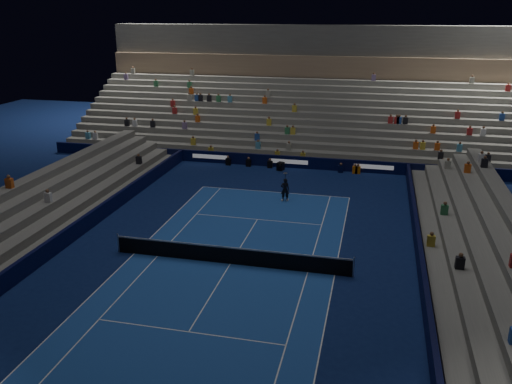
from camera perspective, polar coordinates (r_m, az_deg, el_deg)
The scene contains 11 objects.
ground at distance 28.18m, azimuth -2.79°, elevation -7.75°, with size 90.00×90.00×0.00m, color #0C1A4A.
court_surface at distance 28.18m, azimuth -2.79°, elevation -7.75°, with size 10.97×23.77×0.01m, color #1C459A.
sponsor_barrier_far at distance 44.92m, azimuth 3.62°, elevation 3.28°, with size 44.00×0.25×1.00m, color black.
sponsor_barrier_east at distance 27.20m, azimuth 17.50°, elevation -8.56°, with size 0.25×37.00×1.00m, color black.
sponsor_barrier_west at distance 31.81m, azimuth -19.93°, elevation -4.71°, with size 0.25×37.00×1.00m, color #080B32.
grandstand_main at distance 53.35m, azimuth 5.40°, elevation 8.93°, with size 44.00×15.20×11.20m.
grandstand_east at distance 27.58m, azimuth 24.83°, elevation -8.16°, with size 5.00×37.00×2.50m.
grandstand_west at distance 33.61m, azimuth -25.00°, elevation -3.34°, with size 5.00×37.00×2.50m.
tennis_net at distance 27.96m, azimuth -2.81°, elevation -6.83°, with size 12.90×0.10×1.10m.
tennis_player at distance 36.88m, azimuth 3.15°, elevation 0.25°, with size 0.60×0.39×1.65m, color black.
broadcast_camera at distance 44.14m, azimuth 2.66°, elevation 2.80°, with size 0.63×1.02×0.66m.
Camera 1 is at (7.01, -24.15, 12.73)m, focal length 37.09 mm.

